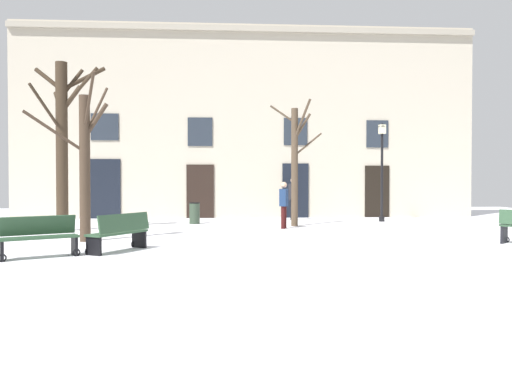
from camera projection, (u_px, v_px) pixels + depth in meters
ground_plane at (260, 237)px, 14.69m from camera, size 32.26×32.26×0.00m
building_facade at (246, 121)px, 22.50m from camera, size 20.17×0.60×8.42m
tree_center at (85, 162)px, 13.60m from camera, size 2.03×2.05×4.35m
tree_left_of_center at (63, 138)px, 16.45m from camera, size 2.17×1.87×5.40m
tree_right_of_center at (295, 163)px, 18.25m from camera, size 1.93×1.15×4.43m
streetlamp at (382, 161)px, 20.29m from camera, size 0.30×0.30×3.90m
litter_bin at (195, 213)px, 19.23m from camera, size 0.42×0.42×0.80m
bench_facing_shops at (38, 236)px, 10.74m from camera, size 1.58×1.17×0.88m
bench_back_to_back_left at (120, 232)px, 11.68m from camera, size 1.24×1.62×0.88m
person_strolling at (284, 203)px, 17.33m from camera, size 0.34×0.43×1.58m
person_crossing_plaza at (293, 196)px, 21.13m from camera, size 0.42×0.43×1.75m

